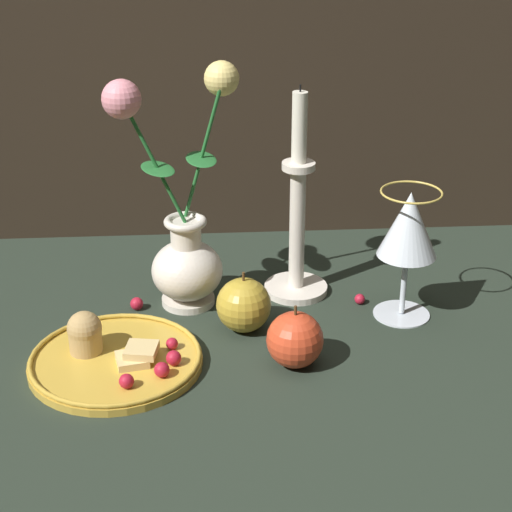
{
  "coord_description": "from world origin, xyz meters",
  "views": [
    {
      "loc": [
        -0.09,
        -1.01,
        0.59
      ],
      "look_at": [
        -0.02,
        0.01,
        0.1
      ],
      "focal_mm": 60.0,
      "sensor_mm": 36.0,
      "label": 1
    }
  ],
  "objects_px": {
    "candlestick": "(297,228)",
    "apple_near_glass": "(244,305)",
    "wine_glass": "(408,229)",
    "plate_with_pastries": "(113,356)",
    "vase": "(183,235)",
    "apple_beside_vase": "(295,340)"
  },
  "relations": [
    {
      "from": "candlestick",
      "to": "apple_near_glass",
      "type": "height_order",
      "value": "candlestick"
    },
    {
      "from": "wine_glass",
      "to": "apple_near_glass",
      "type": "distance_m",
      "value": 0.24
    },
    {
      "from": "plate_with_pastries",
      "to": "wine_glass",
      "type": "xyz_separation_m",
      "value": [
        0.39,
        0.1,
        0.12
      ]
    },
    {
      "from": "vase",
      "to": "plate_with_pastries",
      "type": "distance_m",
      "value": 0.21
    },
    {
      "from": "plate_with_pastries",
      "to": "candlestick",
      "type": "distance_m",
      "value": 0.32
    },
    {
      "from": "vase",
      "to": "plate_with_pastries",
      "type": "relative_size",
      "value": 1.56
    },
    {
      "from": "apple_near_glass",
      "to": "wine_glass",
      "type": "bearing_deg",
      "value": 6.43
    },
    {
      "from": "wine_glass",
      "to": "apple_near_glass",
      "type": "relative_size",
      "value": 2.14
    },
    {
      "from": "wine_glass",
      "to": "apple_beside_vase",
      "type": "distance_m",
      "value": 0.22
    },
    {
      "from": "plate_with_pastries",
      "to": "apple_beside_vase",
      "type": "xyz_separation_m",
      "value": [
        0.23,
        -0.01,
        0.02
      ]
    },
    {
      "from": "apple_beside_vase",
      "to": "apple_near_glass",
      "type": "relative_size",
      "value": 0.97
    },
    {
      "from": "plate_with_pastries",
      "to": "apple_near_glass",
      "type": "relative_size",
      "value": 2.54
    },
    {
      "from": "vase",
      "to": "candlestick",
      "type": "bearing_deg",
      "value": 8.18
    },
    {
      "from": "candlestick",
      "to": "apple_near_glass",
      "type": "bearing_deg",
      "value": -128.35
    },
    {
      "from": "wine_glass",
      "to": "vase",
      "type": "bearing_deg",
      "value": 169.56
    },
    {
      "from": "vase",
      "to": "candlestick",
      "type": "relative_size",
      "value": 1.11
    },
    {
      "from": "wine_glass",
      "to": "apple_near_glass",
      "type": "bearing_deg",
      "value": -173.57
    },
    {
      "from": "plate_with_pastries",
      "to": "apple_near_glass",
      "type": "xyz_separation_m",
      "value": [
        0.17,
        0.08,
        0.02
      ]
    },
    {
      "from": "wine_glass",
      "to": "plate_with_pastries",
      "type": "bearing_deg",
      "value": -165.28
    },
    {
      "from": "vase",
      "to": "plate_with_pastries",
      "type": "bearing_deg",
      "value": -119.61
    },
    {
      "from": "plate_with_pastries",
      "to": "vase",
      "type": "bearing_deg",
      "value": 60.39
    },
    {
      "from": "plate_with_pastries",
      "to": "apple_near_glass",
      "type": "distance_m",
      "value": 0.19
    }
  ]
}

